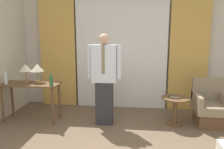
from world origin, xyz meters
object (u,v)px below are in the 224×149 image
at_px(side_table, 175,106).
at_px(desk, 31,90).
at_px(armchair, 210,108).
at_px(book, 174,96).
at_px(table_lamp_left, 25,68).
at_px(person, 104,76).
at_px(bottle_near_edge, 51,81).
at_px(bottle_by_lamp, 6,79).
at_px(table_lamp_right, 37,68).

bearing_deg(side_table, desk, -178.27).
bearing_deg(armchair, book, -171.74).
relative_size(armchair, book, 3.62).
bearing_deg(armchair, table_lamp_left, -178.22).
bearing_deg(book, side_table, -35.48).
relative_size(table_lamp_left, person, 0.22).
distance_m(person, side_table, 1.46).
height_order(person, side_table, person).
relative_size(desk, bottle_near_edge, 4.61).
xyz_separation_m(side_table, book, (-0.02, 0.01, 0.19)).
height_order(table_lamp_left, bottle_by_lamp, table_lamp_left).
distance_m(table_lamp_right, bottle_by_lamp, 0.62).
xyz_separation_m(desk, bottle_near_edge, (0.50, -0.16, 0.24)).
xyz_separation_m(table_lamp_right, bottle_near_edge, (0.38, -0.25, -0.18)).
distance_m(desk, book, 2.82).
height_order(table_lamp_right, side_table, table_lamp_right).
xyz_separation_m(person, armchair, (2.01, 0.23, -0.62)).
height_order(desk, table_lamp_right, table_lamp_right).
xyz_separation_m(table_lamp_right, side_table, (2.71, -0.00, -0.68)).
height_order(side_table, book, book).
xyz_separation_m(table_lamp_right, person, (1.37, -0.12, -0.11)).
bearing_deg(armchair, side_table, -170.31).
distance_m(table_lamp_left, person, 1.62).
distance_m(desk, person, 1.52).
bearing_deg(book, bottle_near_edge, -173.52).
xyz_separation_m(desk, armchair, (3.50, 0.20, -0.30)).
xyz_separation_m(armchair, side_table, (-0.67, -0.11, 0.05)).
relative_size(bottle_by_lamp, armchair, 0.31).
bearing_deg(armchair, bottle_near_edge, -173.11).
bearing_deg(desk, table_lamp_left, 145.03).
xyz_separation_m(table_lamp_left, table_lamp_right, (0.25, 0.00, 0.00)).
xyz_separation_m(desk, table_lamp_left, (-0.12, 0.09, 0.42)).
bearing_deg(bottle_by_lamp, table_lamp_left, 35.61).
relative_size(person, book, 7.21).
bearing_deg(armchair, bottle_by_lamp, -175.22).
height_order(desk, bottle_by_lamp, bottle_by_lamp).
height_order(armchair, book, armchair).
height_order(table_lamp_left, armchair, table_lamp_left).
xyz_separation_m(bottle_near_edge, book, (2.31, 0.26, -0.31)).
height_order(bottle_near_edge, armchair, bottle_near_edge).
bearing_deg(side_table, armchair, 9.69).
height_order(person, armchair, person).
relative_size(desk, armchair, 1.33).
xyz_separation_m(person, book, (1.32, 0.13, -0.38)).
bearing_deg(table_lamp_left, table_lamp_right, 0.00).
relative_size(table_lamp_right, book, 1.57).
height_order(desk, book, desk).
relative_size(table_lamp_right, armchair, 0.44).
distance_m(desk, table_lamp_left, 0.45).
height_order(bottle_near_edge, side_table, bottle_near_edge).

